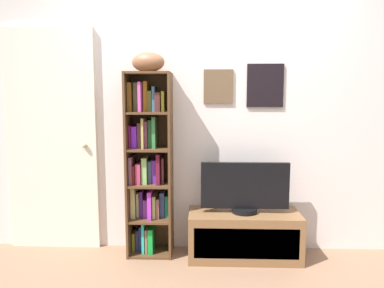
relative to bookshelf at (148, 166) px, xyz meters
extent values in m
cube|color=silver|center=(0.51, 0.15, 0.41)|extent=(4.80, 0.06, 2.42)
cube|color=brown|center=(0.62, 0.11, 0.70)|extent=(0.26, 0.02, 0.30)
cube|color=#92ABA8|center=(0.62, 0.10, 0.70)|extent=(0.21, 0.01, 0.25)
cube|color=black|center=(1.04, 0.11, 0.71)|extent=(0.32, 0.02, 0.38)
cube|color=#A39CB2|center=(1.04, 0.10, 0.71)|extent=(0.27, 0.01, 0.33)
cube|color=#53361E|center=(-0.17, -0.03, 0.01)|extent=(0.02, 0.29, 1.62)
cube|color=#53361E|center=(0.20, -0.03, 0.01)|extent=(0.02, 0.29, 1.62)
cube|color=#53361E|center=(0.02, 0.11, 0.01)|extent=(0.39, 0.01, 1.62)
cube|color=#53361E|center=(0.02, -0.03, -0.79)|extent=(0.35, 0.28, 0.02)
cube|color=#53361E|center=(0.02, -0.03, -0.48)|extent=(0.35, 0.28, 0.02)
cube|color=#53361E|center=(0.02, -0.03, -0.16)|extent=(0.35, 0.28, 0.02)
cube|color=#53361E|center=(0.02, -0.03, 0.16)|extent=(0.35, 0.28, 0.02)
cube|color=#53361E|center=(0.02, -0.03, 0.47)|extent=(0.35, 0.28, 0.02)
cube|color=#53361E|center=(0.02, -0.03, 0.81)|extent=(0.35, 0.28, 0.02)
cube|color=#646618|center=(-0.14, 0.02, -0.70)|extent=(0.03, 0.16, 0.17)
cube|color=#25264C|center=(-0.10, 0.02, -0.69)|extent=(0.03, 0.16, 0.19)
cube|color=navy|center=(-0.07, 0.02, -0.67)|extent=(0.02, 0.17, 0.22)
cube|color=#25BCA0|center=(-0.04, 0.00, -0.65)|extent=(0.02, 0.22, 0.27)
cube|color=#90644F|center=(-0.01, 0.00, -0.67)|extent=(0.02, 0.21, 0.22)
cube|color=green|center=(0.02, -0.01, -0.67)|extent=(0.04, 0.22, 0.22)
cube|color=tan|center=(-0.13, 0.01, -0.33)|extent=(0.04, 0.19, 0.27)
cube|color=tan|center=(-0.09, 0.03, -0.36)|extent=(0.02, 0.15, 0.22)
cube|color=#3C1A60|center=(-0.06, 0.02, -0.35)|extent=(0.03, 0.17, 0.24)
cube|color=#6F3282|center=(-0.02, 0.02, -0.38)|extent=(0.04, 0.17, 0.16)
cube|color=#B033C9|center=(0.02, -0.01, -0.34)|extent=(0.03, 0.24, 0.25)
cube|color=#ACB969|center=(0.06, 0.00, -0.37)|extent=(0.03, 0.20, 0.20)
cube|color=brown|center=(0.09, 0.01, -0.38)|extent=(0.03, 0.20, 0.18)
cube|color=#394786|center=(0.13, 0.03, -0.35)|extent=(0.04, 0.16, 0.23)
cube|color=#167456|center=(0.17, 0.03, -0.37)|extent=(0.03, 0.16, 0.20)
cube|color=#6B4151|center=(-0.14, -0.01, -0.03)|extent=(0.03, 0.24, 0.24)
cube|color=#4D1011|center=(-0.11, -0.01, -0.07)|extent=(0.02, 0.24, 0.17)
cube|color=#AC385C|center=(-0.07, -0.01, -0.06)|extent=(0.04, 0.23, 0.18)
cube|color=#86B765|center=(-0.02, 0.00, -0.03)|extent=(0.04, 0.21, 0.23)
cube|color=#375264|center=(0.02, 0.02, -0.05)|extent=(0.03, 0.18, 0.20)
cube|color=#6629AD|center=(0.06, 0.02, -0.05)|extent=(0.04, 0.18, 0.21)
cube|color=#59142A|center=(0.10, -0.01, -0.02)|extent=(0.03, 0.23, 0.27)
cube|color=#9E565C|center=(0.13, 0.03, -0.04)|extent=(0.02, 0.15, 0.22)
cube|color=#70124B|center=(-0.14, 0.01, 0.26)|extent=(0.02, 0.20, 0.20)
cube|color=#6B1EBF|center=(-0.10, 0.00, 0.26)|extent=(0.04, 0.21, 0.19)
cube|color=#532F30|center=(-0.06, 0.01, 0.27)|extent=(0.04, 0.19, 0.22)
cube|color=tan|center=(-0.03, -0.01, 0.30)|extent=(0.02, 0.23, 0.26)
cube|color=#76354E|center=(0.00, 0.01, 0.28)|extent=(0.02, 0.20, 0.23)
cube|color=#275B2E|center=(0.03, 0.02, 0.29)|extent=(0.04, 0.17, 0.24)
cube|color=#397A43|center=(0.06, 0.00, 0.30)|extent=(0.03, 0.20, 0.27)
cube|color=#583610|center=(-0.13, -0.01, 0.60)|extent=(0.04, 0.23, 0.25)
cube|color=brown|center=(-0.09, 0.01, 0.60)|extent=(0.04, 0.18, 0.25)
cube|color=#C84DAB|center=(-0.05, -0.01, 0.61)|extent=(0.03, 0.24, 0.25)
cube|color=#B2741D|center=(-0.01, 0.02, 0.61)|extent=(0.03, 0.16, 0.26)
cube|color=#4D5121|center=(0.03, 0.02, 0.57)|extent=(0.04, 0.18, 0.18)
cube|color=#36617D|center=(0.06, 0.01, 0.59)|extent=(0.02, 0.18, 0.21)
cube|color=#4C2522|center=(0.10, 0.00, 0.56)|extent=(0.04, 0.20, 0.16)
cube|color=gold|center=(0.14, 0.02, 0.57)|extent=(0.02, 0.17, 0.17)
ellipsoid|color=brown|center=(0.02, -0.03, 0.90)|extent=(0.32, 0.22, 0.17)
cube|color=brown|center=(0.85, -0.08, -0.60)|extent=(0.97, 0.40, 0.41)
cube|color=brown|center=(0.85, -0.28, -0.60)|extent=(0.87, 0.01, 0.26)
cylinder|color=black|center=(0.85, -0.08, -0.37)|extent=(0.22, 0.22, 0.04)
cube|color=black|center=(0.85, -0.08, -0.15)|extent=(0.76, 0.04, 0.40)
cube|color=teal|center=(0.85, -0.10, -0.15)|extent=(0.72, 0.01, 0.36)
cube|color=silver|center=(-0.90, 0.09, 0.21)|extent=(0.84, 0.04, 2.02)
cube|color=beige|center=(-0.90, 0.08, 0.62)|extent=(0.53, 0.01, 0.73)
cube|color=beige|center=(-0.90, 0.08, -0.23)|extent=(0.53, 0.01, 0.73)
sphere|color=tan|center=(-0.59, 0.05, 0.17)|extent=(0.04, 0.04, 0.04)
camera|label=1|loc=(0.50, -3.06, 0.59)|focal=32.88mm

